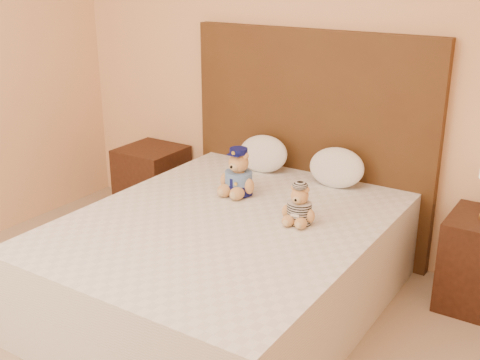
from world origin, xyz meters
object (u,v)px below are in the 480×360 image
at_px(nightstand_left, 152,182).
at_px(teddy_police, 239,172).
at_px(pillow_right, 337,166).
at_px(bed, 227,263).
at_px(teddy_prisoner, 299,204).
at_px(pillow_left, 263,152).

distance_m(nightstand_left, teddy_police, 1.26).
distance_m(nightstand_left, pillow_right, 1.59).
relative_size(bed, pillow_right, 5.38).
bearing_deg(bed, pillow_right, 71.02).
xyz_separation_m(bed, nightstand_left, (-1.25, 0.80, -0.00)).
bearing_deg(nightstand_left, bed, -32.62).
height_order(teddy_prisoner, pillow_left, pillow_left).
distance_m(bed, pillow_right, 0.97).
distance_m(teddy_prisoner, pillow_right, 0.66).
height_order(bed, teddy_prisoner, teddy_prisoner).
xyz_separation_m(teddy_police, pillow_left, (-0.11, 0.47, -0.02)).
bearing_deg(pillow_left, bed, -72.59).
relative_size(nightstand_left, teddy_police, 1.88).
bearing_deg(pillow_left, nightstand_left, -178.26).
relative_size(pillow_left, pillow_right, 0.99).
distance_m(bed, teddy_prisoner, 0.56).
bearing_deg(pillow_right, bed, -108.98).
xyz_separation_m(teddy_police, pillow_right, (0.44, 0.47, -0.02)).
bearing_deg(pillow_left, teddy_prisoner, -46.53).
bearing_deg(bed, nightstand_left, 147.38).
xyz_separation_m(teddy_prisoner, pillow_left, (-0.62, 0.66, 0.02)).
relative_size(nightstand_left, pillow_right, 1.48).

